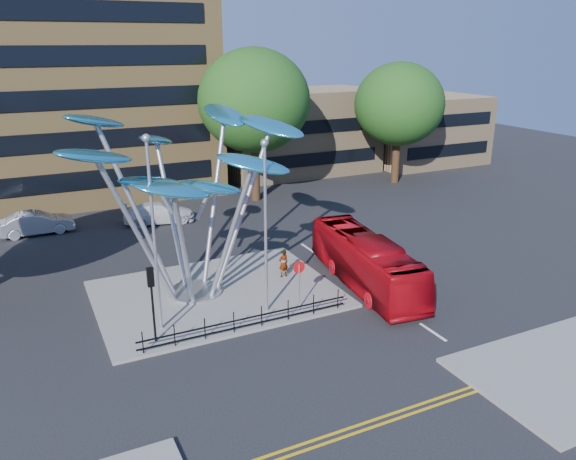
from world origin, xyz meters
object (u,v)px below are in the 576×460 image
pedestrian (283,263)px  parked_car_right (159,213)px  no_entry_sign_island (299,277)px  parked_car_mid (36,223)px  tree_right (254,101)px  tree_far (399,104)px  red_bus (366,261)px  street_lamp_left (153,219)px  street_lamp_right (265,213)px  traffic_light_island (151,289)px  leaf_sculpture (185,164)px

pedestrian → parked_car_right: (-3.65, 13.11, -0.21)m
no_entry_sign_island → parked_car_mid: bearing=120.8°
tree_right → tree_far: tree_right is taller
red_bus → pedestrian: bearing=151.2°
tree_far → street_lamp_left: 32.37m
street_lamp_right → traffic_light_island: bearing=-174.8°
tree_far → parked_car_mid: tree_far is taller
no_entry_sign_island → tree_far: bearing=44.3°
leaf_sculpture → pedestrian: 7.81m
street_lamp_right → parked_car_right: size_ratio=1.65×
tree_far → traffic_light_island: bearing=-144.2°
tree_right → parked_car_right: size_ratio=2.41×
street_lamp_right → red_bus: size_ratio=0.84×
tree_right → no_entry_sign_island: 21.31m
tree_far → pedestrian: size_ratio=6.89×
tree_far → traffic_light_island: (-27.00, -19.50, -4.49)m
red_bus → tree_right: bearing=92.9°
red_bus → parked_car_right: size_ratio=1.97×
tree_right → red_bus: tree_right is taller
leaf_sculpture → no_entry_sign_island: 7.71m
leaf_sculpture → street_lamp_left: bearing=-127.4°
pedestrian → parked_car_mid: pedestrian is taller
leaf_sculpture → pedestrian: leaf_sculpture is taller
pedestrian → red_bus: bearing=139.3°
street_lamp_left → parked_car_right: street_lamp_left is taller
parked_car_right → no_entry_sign_island: bearing=-161.9°
no_entry_sign_island → parked_car_right: size_ratio=0.49×
tree_right → no_entry_sign_island: (-6.00, -19.48, -6.22)m
street_lamp_left → tree_right: bearing=56.0°
street_lamp_left → red_bus: 11.79m
tree_far → parked_car_right: 23.67m
no_entry_sign_island → leaf_sculpture: bearing=134.3°
parked_car_mid → parked_car_right: 8.17m
street_lamp_right → no_entry_sign_island: 3.64m
street_lamp_right → pedestrian: bearing=53.2°
red_bus → parked_car_mid: 22.80m
traffic_light_island → red_bus: 11.73m
traffic_light_island → parked_car_mid: bearing=101.7°
tree_far → street_lamp_right: bearing=-138.5°
traffic_light_island → no_entry_sign_island: (7.00, 0.02, -0.80)m
tree_far → parked_car_mid: (-30.74, -1.43, -6.32)m
tree_right → street_lamp_left: tree_right is taller
leaf_sculpture → street_lamp_right: leaf_sculpture is taller
tree_far → street_lamp_right: tree_far is taller
traffic_light_island → no_entry_sign_island: bearing=0.1°
no_entry_sign_island → red_bus: bearing=14.5°
red_bus → parked_car_mid: (-15.34, 16.86, -0.59)m
street_lamp_right → parked_car_mid: 20.31m
parked_car_right → street_lamp_right: bearing=-166.8°
leaf_sculpture → street_lamp_right: (2.57, -3.68, -1.78)m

